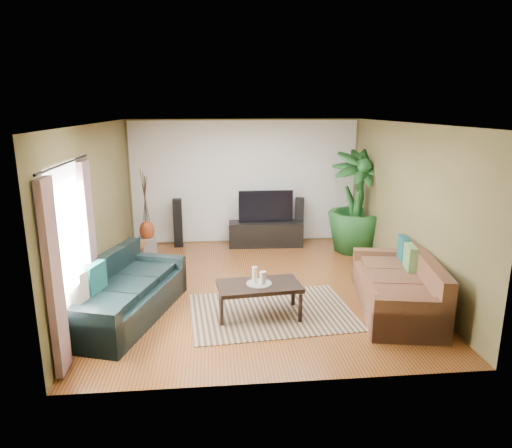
{
  "coord_description": "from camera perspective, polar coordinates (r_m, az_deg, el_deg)",
  "views": [
    {
      "loc": [
        -0.71,
        -7.13,
        2.94
      ],
      "look_at": [
        0.0,
        0.2,
        1.05
      ],
      "focal_mm": 32.0,
      "sensor_mm": 36.0,
      "label": 1
    }
  ],
  "objects": [
    {
      "name": "candle_mid",
      "position": [
        6.52,
        0.78,
        -6.75
      ],
      "size": [
        0.08,
        0.08,
        0.18
      ],
      "primitive_type": "cylinder",
      "color": "#EDE2C8",
      "rests_on": "candle_tray"
    },
    {
      "name": "plant_pot",
      "position": [
        9.82,
        12.24,
        -2.45
      ],
      "size": [
        0.39,
        0.39,
        0.3
      ],
      "primitive_type": "cylinder",
      "color": "black",
      "rests_on": "floor"
    },
    {
      "name": "curtain_far",
      "position": [
        6.76,
        -20.07,
        -1.88
      ],
      "size": [
        0.08,
        0.35,
        2.2
      ],
      "primitive_type": "cube",
      "color": "gray",
      "rests_on": "ground"
    },
    {
      "name": "pedestal",
      "position": [
        9.71,
        -13.37,
        -2.61
      ],
      "size": [
        0.4,
        0.4,
        0.33
      ],
      "primitive_type": "cube",
      "rotation": [
        0.0,
        0.0,
        0.26
      ],
      "color": "gray",
      "rests_on": "floor"
    },
    {
      "name": "candle_tall",
      "position": [
        6.56,
        -0.16,
        -6.35
      ],
      "size": [
        0.08,
        0.08,
        0.24
      ],
      "primitive_type": "cylinder",
      "color": "#F2E4CD",
      "rests_on": "candle_tray"
    },
    {
      "name": "wall_left",
      "position": [
        7.53,
        -19.16,
        1.38
      ],
      "size": [
        0.0,
        5.5,
        5.5
      ],
      "primitive_type": "plane",
      "rotation": [
        1.57,
        0.0,
        1.57
      ],
      "color": "brown",
      "rests_on": "ground"
    },
    {
      "name": "candle_short",
      "position": [
        6.62,
        0.95,
        -6.56
      ],
      "size": [
        0.08,
        0.08,
        0.15
      ],
      "primitive_type": "cylinder",
      "color": "beige",
      "rests_on": "candle_tray"
    },
    {
      "name": "sofa_left",
      "position": [
        6.82,
        -16.05,
        -7.84
      ],
      "size": [
        1.63,
        2.45,
        0.85
      ],
      "primitive_type": "cube",
      "rotation": [
        0.0,
        0.0,
        1.25
      ],
      "color": "black",
      "rests_on": "floor"
    },
    {
      "name": "potted_plant",
      "position": [
        9.6,
        12.52,
        2.7
      ],
      "size": [
        1.2,
        1.2,
        2.1
      ],
      "primitive_type": "imported",
      "rotation": [
        0.0,
        0.0,
        0.02
      ],
      "color": "#164319",
      "rests_on": "floor"
    },
    {
      "name": "speaker_left",
      "position": [
        9.96,
        -9.74,
        0.13
      ],
      "size": [
        0.2,
        0.22,
        1.04
      ],
      "primitive_type": "cube",
      "rotation": [
        0.0,
        0.0,
        0.04
      ],
      "color": "black",
      "rests_on": "floor"
    },
    {
      "name": "television",
      "position": [
        9.8,
        1.22,
        2.23
      ],
      "size": [
        1.17,
        0.06,
        0.69
      ],
      "primitive_type": "cube",
      "color": "black",
      "rests_on": "tv_stand"
    },
    {
      "name": "tv_stand",
      "position": [
        9.93,
        1.21,
        -1.24
      ],
      "size": [
        1.61,
        0.55,
        0.53
      ],
      "primitive_type": "cube",
      "rotation": [
        0.0,
        0.0,
        -0.04
      ],
      "color": "black",
      "rests_on": "floor"
    },
    {
      "name": "window_pane",
      "position": [
        6.01,
        -22.45,
        -1.58
      ],
      "size": [
        0.0,
        1.8,
        1.8
      ],
      "primitive_type": "plane",
      "rotation": [
        1.57,
        0.0,
        1.57
      ],
      "color": "white",
      "rests_on": "ground"
    },
    {
      "name": "sofa_right",
      "position": [
        7.14,
        17.06,
        -6.92
      ],
      "size": [
        1.38,
        2.36,
        0.85
      ],
      "primitive_type": "cube",
      "rotation": [
        0.0,
        0.0,
        -1.75
      ],
      "color": "brown",
      "rests_on": "floor"
    },
    {
      "name": "floor",
      "position": [
        7.75,
        0.14,
        -7.91
      ],
      "size": [
        5.5,
        5.5,
        0.0
      ],
      "primitive_type": "plane",
      "color": "brown",
      "rests_on": "ground"
    },
    {
      "name": "curtain_rod",
      "position": [
        5.83,
        -22.83,
        6.96
      ],
      "size": [
        0.03,
        1.9,
        0.03
      ],
      "primitive_type": "cylinder",
      "rotation": [
        1.57,
        0.0,
        0.0
      ],
      "color": "black",
      "rests_on": "ground"
    },
    {
      "name": "candle_tray",
      "position": [
        6.59,
        0.39,
        -7.45
      ],
      "size": [
        0.37,
        0.37,
        0.02
      ],
      "primitive_type": "cylinder",
      "color": "gray",
      "rests_on": "coffee_table"
    },
    {
      "name": "vase",
      "position": [
        9.63,
        -13.48,
        -0.82
      ],
      "size": [
        0.3,
        0.3,
        0.42
      ],
      "primitive_type": "ellipsoid",
      "color": "#983A1B",
      "rests_on": "pedestal"
    },
    {
      "name": "backwall_panel",
      "position": [
        10.03,
        -1.4,
        5.26
      ],
      "size": [
        4.9,
        0.0,
        4.9
      ],
      "primitive_type": "plane",
      "rotation": [
        1.57,
        0.0,
        0.0
      ],
      "color": "white",
      "rests_on": "ground"
    },
    {
      "name": "wall_right",
      "position": [
        7.98,
        18.32,
        2.16
      ],
      "size": [
        0.0,
        5.5,
        5.5
      ],
      "primitive_type": "plane",
      "rotation": [
        1.57,
        0.0,
        -1.57
      ],
      "color": "brown",
      "rests_on": "ground"
    },
    {
      "name": "side_table",
      "position": [
        8.77,
        -15.4,
        -4.02
      ],
      "size": [
        0.56,
        0.56,
        0.49
      ],
      "primitive_type": "cube",
      "rotation": [
        0.0,
        0.0,
        -0.24
      ],
      "color": "brown",
      "rests_on": "floor"
    },
    {
      "name": "curtain_near",
      "position": [
        5.39,
        -23.93,
        -6.31
      ],
      "size": [
        0.08,
        0.35,
        2.2
      ],
      "primitive_type": "cube",
      "color": "gray",
      "rests_on": "ground"
    },
    {
      "name": "wall_back",
      "position": [
        10.04,
        -1.41,
        5.27
      ],
      "size": [
        5.0,
        0.0,
        5.0
      ],
      "primitive_type": "plane",
      "rotation": [
        1.57,
        0.0,
        0.0
      ],
      "color": "brown",
      "rests_on": "ground"
    },
    {
      "name": "ceiling",
      "position": [
        7.17,
        0.16,
        12.47
      ],
      "size": [
        5.5,
        5.5,
        0.0
      ],
      "primitive_type": "plane",
      "rotation": [
        3.14,
        0.0,
        0.0
      ],
      "color": "white",
      "rests_on": "ground"
    },
    {
      "name": "coffee_table",
      "position": [
        6.68,
        0.39,
        -9.43
      ],
      "size": [
        1.24,
        0.76,
        0.48
      ],
      "primitive_type": "cube",
      "rotation": [
        0.0,
        0.0,
        0.1
      ],
      "color": "black",
      "rests_on": "floor"
    },
    {
      "name": "speaker_right",
      "position": [
        10.12,
        5.43,
        0.42
      ],
      "size": [
        0.23,
        0.24,
        1.02
      ],
      "primitive_type": "cube",
      "rotation": [
        0.0,
        0.0,
        -0.25
      ],
      "color": "black",
      "rests_on": "floor"
    },
    {
      "name": "wall_front",
      "position": [
        4.72,
        3.47,
        -5.35
      ],
      "size": [
        5.0,
        0.0,
        5.0
      ],
      "primitive_type": "plane",
      "rotation": [
        -1.57,
        0.0,
        0.0
      ],
      "color": "brown",
      "rests_on": "ground"
    },
    {
      "name": "area_rug",
      "position": [
        6.87,
        1.97,
        -10.9
      ],
      "size": [
        2.49,
        1.87,
        0.01
      ],
      "primitive_type": "cube",
      "rotation": [
        0.0,
        0.0,
        0.08
      ],
      "color": "tan",
      "rests_on": "floor"
    }
  ]
}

